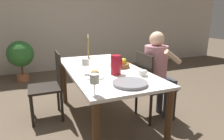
{
  "coord_description": "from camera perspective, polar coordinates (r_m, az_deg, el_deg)",
  "views": [
    {
      "loc": [
        -0.82,
        -2.25,
        1.37
      ],
      "look_at": [
        0.0,
        -0.27,
        0.79
      ],
      "focal_mm": 32.0,
      "sensor_mm": 36.0,
      "label": 1
    }
  ],
  "objects": [
    {
      "name": "bread_plate",
      "position": [
        2.12,
        -4.93,
        -1.46
      ],
      "size": [
        0.2,
        0.2,
        0.09
      ],
      "color": "white",
      "rests_on": "dining_table"
    },
    {
      "name": "chair_person_side",
      "position": [
        2.72,
        11.11,
        -4.09
      ],
      "size": [
        0.42,
        0.42,
        0.91
      ],
      "rotation": [
        0.0,
        0.0,
        -1.57
      ],
      "color": "black",
      "rests_on": "ground_plane"
    },
    {
      "name": "chair_opposite",
      "position": [
        2.81,
        -17.26,
        -3.84
      ],
      "size": [
        0.42,
        0.42,
        0.91
      ],
      "rotation": [
        0.0,
        0.0,
        1.57
      ],
      "color": "black",
      "rests_on": "ground_plane"
    },
    {
      "name": "dining_table",
      "position": [
        2.51,
        -2.32,
        -1.82
      ],
      "size": [
        0.87,
        1.78,
        0.74
      ],
      "color": "silver",
      "rests_on": "ground_plane"
    },
    {
      "name": "red_pitcher",
      "position": [
        2.21,
        1.09,
        1.5
      ],
      "size": [
        0.14,
        0.11,
        0.22
      ],
      "color": "#A31423",
      "rests_on": "dining_table"
    },
    {
      "name": "fruit_bowl",
      "position": [
        2.53,
        2.25,
        1.78
      ],
      "size": [
        0.24,
        0.24,
        0.12
      ],
      "color": "brown",
      "rests_on": "dining_table"
    },
    {
      "name": "wine_glass_water",
      "position": [
        2.22,
        -7.56,
        2.01
      ],
      "size": [
        0.08,
        0.08,
        0.18
      ],
      "color": "white",
      "rests_on": "dining_table"
    },
    {
      "name": "wine_glass_juice",
      "position": [
        1.62,
        -5.02,
        -2.87
      ],
      "size": [
        0.08,
        0.08,
        0.18
      ],
      "color": "white",
      "rests_on": "dining_table"
    },
    {
      "name": "teacup_near_person",
      "position": [
        2.19,
        8.76,
        -1.03
      ],
      "size": [
        0.14,
        0.14,
        0.07
      ],
      "color": "white",
      "rests_on": "dining_table"
    },
    {
      "name": "ground_plane",
      "position": [
        2.76,
        -2.17,
        -14.56
      ],
      "size": [
        20.0,
        20.0,
        0.0
      ],
      "primitive_type": "plane",
      "color": "brown"
    },
    {
      "name": "potted_plant",
      "position": [
        4.63,
        -24.68,
        3.86
      ],
      "size": [
        0.54,
        0.54,
        0.87
      ],
      "color": "#A8603D",
      "rests_on": "ground_plane"
    },
    {
      "name": "candlestick_tall",
      "position": [
        3.06,
        -6.8,
        5.96
      ],
      "size": [
        0.06,
        0.06,
        0.37
      ],
      "color": "olive",
      "rests_on": "dining_table"
    },
    {
      "name": "person_seated",
      "position": [
        2.7,
        12.89,
        0.49
      ],
      "size": [
        0.39,
        0.41,
        1.18
      ],
      "rotation": [
        0.0,
        0.0,
        -1.57
      ],
      "color": "#33333D",
      "rests_on": "ground_plane"
    },
    {
      "name": "serving_tray",
      "position": [
        1.9,
        5.19,
        -3.84
      ],
      "size": [
        0.34,
        0.34,
        0.03
      ],
      "color": "gray",
      "rests_on": "dining_table"
    },
    {
      "name": "wall_back",
      "position": [
        5.31,
        -13.91,
        14.0
      ],
      "size": [
        10.0,
        0.06,
        2.6
      ],
      "color": "beige",
      "rests_on": "ground_plane"
    }
  ]
}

